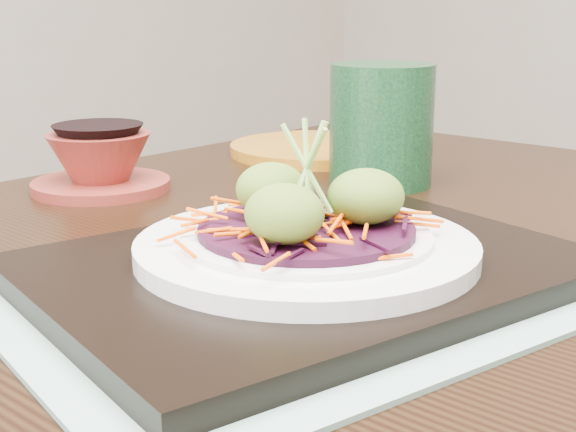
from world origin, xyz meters
TOP-DOWN VIEW (x-y plane):
  - dining_table at (0.05, 0.05)m, footprint 1.42×1.06m
  - placemat at (0.06, 0.01)m, footprint 0.45×0.36m
  - serving_tray at (0.06, 0.01)m, footprint 0.39×0.30m
  - white_plate at (0.06, 0.01)m, footprint 0.24×0.24m
  - cabbage_bed at (0.06, 0.01)m, footprint 0.15×0.15m
  - carrot_julienne at (0.06, 0.01)m, footprint 0.18×0.18m
  - guacamole_scoops at (0.06, 0.01)m, footprint 0.13×0.12m
  - scallion_garnish at (0.06, 0.01)m, footprint 0.06×0.06m
  - terracotta_bowl_set at (0.09, 0.37)m, footprint 0.20×0.20m
  - yellow_plate at (0.40, 0.38)m, footprint 0.27×0.27m
  - green_jar at (0.33, 0.21)m, footprint 0.13×0.13m

SIDE VIEW (x-z plane):
  - dining_table at x=0.05m, z-range 0.30..1.12m
  - placemat at x=0.06m, z-range 0.82..0.82m
  - yellow_plate at x=0.40m, z-range 0.82..0.83m
  - serving_tray at x=0.06m, z-range 0.82..0.84m
  - terracotta_bowl_set at x=0.09m, z-range 0.81..0.87m
  - white_plate at x=0.06m, z-range 0.84..0.85m
  - cabbage_bed at x=0.06m, z-range 0.85..0.86m
  - carrot_julienne at x=0.06m, z-range 0.86..0.87m
  - guacamole_scoops at x=0.06m, z-range 0.86..0.90m
  - green_jar at x=0.33m, z-range 0.82..0.95m
  - scallion_garnish at x=0.06m, z-range 0.85..0.94m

